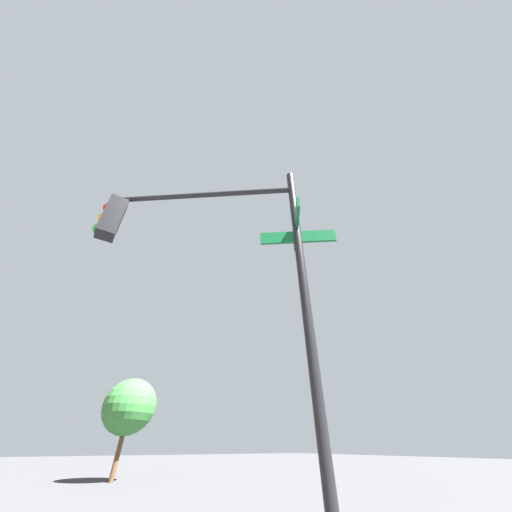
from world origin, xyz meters
TOP-DOWN VIEW (x-y plane):
  - traffic_signal_near at (-5.99, -6.12)m, footprint 2.37×3.16m
  - street_tree at (9.18, -7.91)m, footprint 2.84×2.84m

SIDE VIEW (x-z plane):
  - street_tree at x=9.18m, z-range 0.92..5.63m
  - traffic_signal_near at x=-5.99m, z-range 1.14..6.54m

